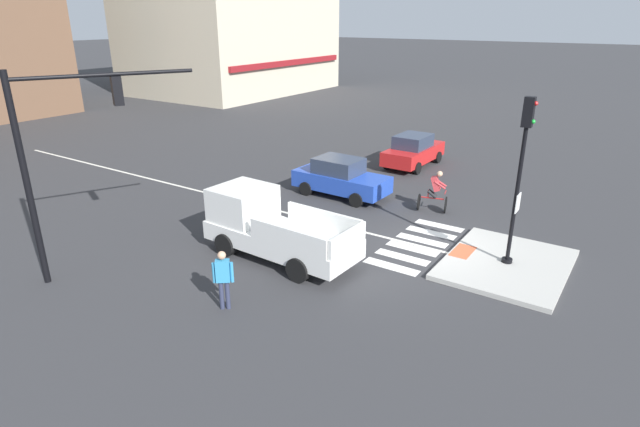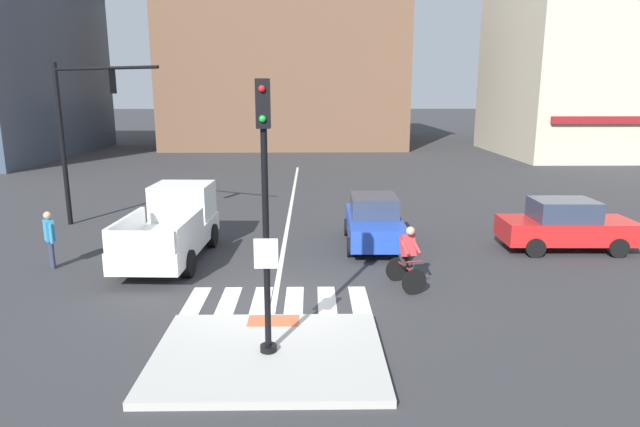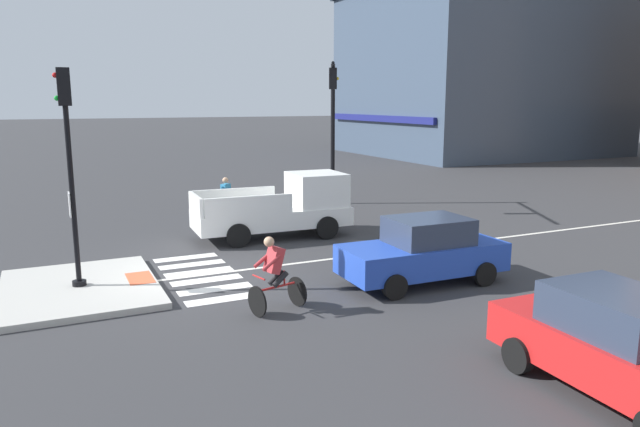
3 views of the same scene
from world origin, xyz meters
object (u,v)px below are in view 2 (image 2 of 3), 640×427
signal_pole (265,195)px  cyclist (407,256)px  pickup_truck_white_westbound_near (174,226)px  car_blue_eastbound_mid (374,221)px  car_red_cross_right (566,225)px  pedestrian_at_curb_left (50,235)px  traffic_light_mast (79,120)px

signal_pole → cyclist: (3.27, 3.73, -2.31)m
signal_pole → pickup_truck_white_westbound_near: 7.78m
car_blue_eastbound_mid → signal_pole: bearing=-110.2°
car_red_cross_right → pedestrian_at_curb_left: pedestrian_at_curb_left is taller
car_red_cross_right → pedestrian_at_curb_left: size_ratio=2.48×
cyclist → car_red_cross_right: bearing=31.2°
car_red_cross_right → cyclist: (-5.67, -3.43, 0.06)m
pickup_truck_white_westbound_near → pedestrian_at_curb_left: pickup_truck_white_westbound_near is taller
signal_pole → car_blue_eastbound_mid: (2.88, 7.82, -2.37)m
traffic_light_mast → car_red_cross_right: traffic_light_mast is taller
car_blue_eastbound_mid → pedestrian_at_curb_left: bearing=-166.6°
car_blue_eastbound_mid → pickup_truck_white_westbound_near: bearing=-169.4°
signal_pole → cyclist: signal_pole is taller
cyclist → traffic_light_mast: bearing=148.1°
signal_pole → car_blue_eastbound_mid: 8.66m
car_red_cross_right → pickup_truck_white_westbound_near: pickup_truck_white_westbound_near is taller
signal_pole → pickup_truck_white_westbound_near: size_ratio=0.97×
traffic_light_mast → pickup_truck_white_westbound_near: 6.41m
cyclist → pedestrian_at_curb_left: bearing=169.6°
pedestrian_at_curb_left → cyclist: bearing=-10.4°
pickup_truck_white_westbound_near → cyclist: bearing=-23.7°
car_blue_eastbound_mid → traffic_light_mast: bearing=165.7°
signal_pole → pickup_truck_white_westbound_near: signal_pole is taller
car_blue_eastbound_mid → pedestrian_at_curb_left: pedestrian_at_curb_left is taller
car_blue_eastbound_mid → cyclist: 4.11m
signal_pole → car_blue_eastbound_mid: bearing=69.8°
car_red_cross_right → cyclist: bearing=-148.8°
signal_pole → pedestrian_at_curb_left: bearing=140.1°
traffic_light_mast → pedestrian_at_curb_left: traffic_light_mast is taller
traffic_light_mast → car_red_cross_right: bearing=-11.3°
traffic_light_mast → pedestrian_at_curb_left: (0.92, -4.92, -2.99)m
signal_pole → pickup_truck_white_westbound_near: bearing=116.9°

